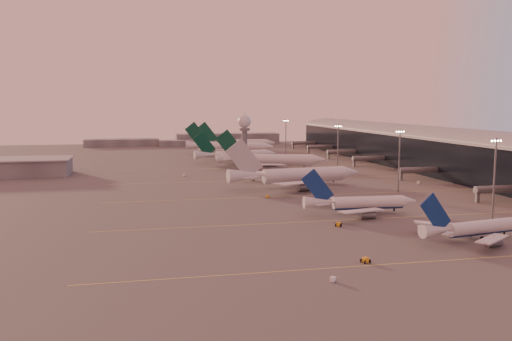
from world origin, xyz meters
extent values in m
plane|color=#4C4A4A|center=(0.00, 0.00, 0.00)|extent=(700.00, 700.00, 0.00)
cube|color=#EDE053|center=(30.00, -35.00, 0.01)|extent=(180.00, 0.25, 0.02)
cube|color=#EDE053|center=(30.00, 10.00, 0.01)|extent=(180.00, 0.25, 0.02)
cube|color=#EDE053|center=(30.00, 55.00, 0.01)|extent=(180.00, 0.25, 0.02)
cube|color=#EDE053|center=(30.00, 100.00, 0.01)|extent=(180.00, 0.25, 0.02)
cube|color=#EDE053|center=(30.00, 150.00, 0.01)|extent=(180.00, 0.25, 0.02)
cube|color=black|center=(108.00, 110.00, 9.00)|extent=(36.00, 360.00, 18.00)
cylinder|color=gray|center=(108.00, 110.00, 18.00)|extent=(10.08, 360.00, 10.08)
cube|color=gray|center=(108.00, 110.00, 18.20)|extent=(40.00, 362.00, 0.80)
cylinder|color=slate|center=(82.00, 28.00, 4.50)|extent=(22.00, 2.80, 2.80)
cube|color=slate|center=(72.00, 28.00, 2.20)|extent=(1.20, 1.20, 4.40)
cylinder|color=slate|center=(82.00, 86.00, 4.50)|extent=(22.00, 2.80, 2.80)
cube|color=slate|center=(72.00, 86.00, 2.20)|extent=(1.20, 1.20, 4.40)
cylinder|color=slate|center=(82.00, 142.00, 4.50)|extent=(22.00, 2.80, 2.80)
cube|color=slate|center=(72.00, 142.00, 2.20)|extent=(1.20, 1.20, 4.40)
cylinder|color=slate|center=(82.00, 184.00, 4.50)|extent=(22.00, 2.80, 2.80)
cube|color=slate|center=(72.00, 184.00, 2.20)|extent=(1.20, 1.20, 4.40)
cylinder|color=slate|center=(82.00, 226.00, 4.50)|extent=(22.00, 2.80, 2.80)
cube|color=slate|center=(72.00, 226.00, 2.20)|extent=(1.20, 1.20, 4.40)
cylinder|color=slate|center=(82.00, 266.00, 4.50)|extent=(22.00, 2.80, 2.80)
cube|color=slate|center=(72.00, 266.00, 2.20)|extent=(1.20, 1.20, 4.40)
cylinder|color=slate|center=(5.00, 120.00, 11.00)|extent=(2.60, 2.60, 22.00)
cylinder|color=slate|center=(5.00, 120.00, 22.50)|extent=(5.20, 5.20, 1.20)
sphere|color=silver|center=(5.00, 120.00, 26.40)|extent=(6.40, 6.40, 6.40)
cylinder|color=slate|center=(5.00, 120.00, 30.10)|extent=(0.16, 0.16, 2.00)
cylinder|color=slate|center=(58.00, 0.00, 12.50)|extent=(0.56, 0.56, 25.00)
cube|color=slate|center=(58.00, 0.00, 24.50)|extent=(3.60, 0.25, 0.25)
sphere|color=#FFEABF|center=(56.50, 0.00, 24.10)|extent=(0.56, 0.56, 0.56)
sphere|color=#FFEABF|center=(57.50, 0.00, 24.10)|extent=(0.56, 0.56, 0.56)
sphere|color=#FFEABF|center=(58.50, 0.00, 24.10)|extent=(0.56, 0.56, 0.56)
sphere|color=#FFEABF|center=(59.50, 0.00, 24.10)|extent=(0.56, 0.56, 0.56)
cylinder|color=slate|center=(55.00, 55.00, 12.50)|extent=(0.56, 0.56, 25.00)
cube|color=slate|center=(55.00, 55.00, 24.50)|extent=(3.60, 0.25, 0.25)
sphere|color=#FFEABF|center=(53.50, 55.00, 24.10)|extent=(0.56, 0.56, 0.56)
sphere|color=#FFEABF|center=(54.50, 55.00, 24.10)|extent=(0.56, 0.56, 0.56)
sphere|color=#FFEABF|center=(55.50, 55.00, 24.10)|extent=(0.56, 0.56, 0.56)
sphere|color=#FFEABF|center=(56.50, 55.00, 24.10)|extent=(0.56, 0.56, 0.56)
cylinder|color=slate|center=(50.00, 110.00, 12.50)|extent=(0.56, 0.56, 25.00)
cube|color=slate|center=(50.00, 110.00, 24.50)|extent=(3.60, 0.25, 0.25)
sphere|color=#FFEABF|center=(48.50, 110.00, 24.10)|extent=(0.56, 0.56, 0.56)
sphere|color=#FFEABF|center=(49.50, 110.00, 24.10)|extent=(0.56, 0.56, 0.56)
sphere|color=#FFEABF|center=(50.50, 110.00, 24.10)|extent=(0.56, 0.56, 0.56)
sphere|color=#FFEABF|center=(51.50, 110.00, 24.10)|extent=(0.56, 0.56, 0.56)
cylinder|color=slate|center=(48.00, 200.00, 12.50)|extent=(0.56, 0.56, 25.00)
cube|color=slate|center=(48.00, 200.00, 24.50)|extent=(3.60, 0.25, 0.25)
sphere|color=#FFEABF|center=(46.50, 200.00, 24.10)|extent=(0.56, 0.56, 0.56)
sphere|color=#FFEABF|center=(47.50, 200.00, 24.10)|extent=(0.56, 0.56, 0.56)
sphere|color=#FFEABF|center=(48.50, 200.00, 24.10)|extent=(0.56, 0.56, 0.56)
sphere|color=#FFEABF|center=(49.50, 200.00, 24.10)|extent=(0.56, 0.56, 0.56)
cube|color=slate|center=(-60.00, 320.00, 3.00)|extent=(60.00, 18.00, 6.00)
cube|color=slate|center=(30.00, 330.00, 4.50)|extent=(90.00, 20.00, 9.00)
cube|color=slate|center=(-10.00, 310.00, 2.50)|extent=(40.00, 15.00, 5.00)
cylinder|color=silver|center=(40.45, -20.03, 2.86)|extent=(20.92, 6.94, 3.51)
cylinder|color=navy|center=(40.45, -20.03, 2.07)|extent=(20.35, 5.90, 2.53)
cone|color=silver|center=(26.03, -22.50, 3.30)|extent=(9.12, 4.92, 3.51)
cube|color=silver|center=(36.92, -29.41, 2.25)|extent=(13.92, 11.86, 1.10)
cylinder|color=slate|center=(39.05, -26.97, 0.65)|extent=(4.32, 2.92, 2.28)
cube|color=slate|center=(39.05, -26.97, 1.64)|extent=(0.31, 0.27, 1.40)
cube|color=silver|center=(34.01, -12.37, 2.25)|extent=(15.25, 7.96, 1.10)
cylinder|color=slate|center=(36.83, -13.96, 0.65)|extent=(4.32, 2.92, 2.28)
cube|color=slate|center=(36.83, -13.96, 1.64)|extent=(0.31, 0.27, 1.40)
cube|color=navy|center=(25.60, -22.58, 7.65)|extent=(9.55, 1.94, 10.47)
cube|color=silver|center=(26.73, -26.43, 3.39)|extent=(4.12, 3.55, 0.23)
cube|color=silver|center=(25.38, -18.56, 3.39)|extent=(4.25, 2.56, 0.23)
cylinder|color=black|center=(48.18, -18.71, 0.46)|extent=(0.46, 0.46, 0.92)
cylinder|color=black|center=(38.47, -18.31, 0.51)|extent=(1.08, 0.63, 1.02)
cylinder|color=black|center=(39.16, -22.32, 0.51)|extent=(1.08, 0.63, 1.02)
cylinder|color=silver|center=(25.48, 17.31, 3.20)|extent=(23.23, 5.31, 3.92)
cylinder|color=navy|center=(25.48, 17.31, 2.32)|extent=(22.70, 4.18, 2.82)
cone|color=silver|center=(39.21, 16.48, 3.20)|extent=(4.69, 4.18, 3.92)
cone|color=silver|center=(9.17, 18.30, 3.69)|extent=(9.88, 4.50, 3.92)
cube|color=silver|center=(19.26, 8.02, 2.51)|extent=(16.76, 10.43, 1.23)
cylinder|color=slate|center=(22.20, 10.13, 0.72)|extent=(4.60, 2.81, 2.55)
cube|color=slate|center=(22.20, 10.13, 1.83)|extent=(0.32, 0.28, 1.57)
cube|color=silver|center=(20.42, 27.28, 2.51)|extent=(16.23, 11.99, 1.23)
cylinder|color=slate|center=(23.09, 24.84, 0.72)|extent=(4.60, 2.81, 2.55)
cube|color=slate|center=(23.09, 24.84, 1.83)|extent=(0.32, 0.28, 1.57)
cube|color=navy|center=(8.69, 18.33, 8.54)|extent=(10.76, 1.01, 11.69)
cube|color=silver|center=(8.93, 13.85, 3.79)|extent=(4.76, 3.25, 0.26)
cube|color=silver|center=(9.47, 22.75, 3.79)|extent=(4.70, 3.65, 0.26)
cylinder|color=black|center=(34.22, 16.78, 0.52)|extent=(0.52, 0.52, 1.03)
cylinder|color=black|center=(23.77, 19.69, 0.57)|extent=(1.16, 0.58, 1.14)
cylinder|color=black|center=(23.49, 15.16, 0.57)|extent=(1.16, 0.58, 1.14)
cylinder|color=silver|center=(22.60, 76.97, 3.99)|extent=(37.21, 10.38, 5.75)
cylinder|color=silver|center=(22.60, 76.97, 2.69)|extent=(36.27, 8.69, 4.14)
cone|color=silver|center=(44.37, 79.77, 3.99)|extent=(7.79, 6.61, 5.75)
cone|color=silver|center=(-3.29, 73.65, 4.70)|extent=(16.03, 7.66, 5.75)
cube|color=silver|center=(15.65, 60.66, 2.98)|extent=(25.07, 20.25, 1.71)
cylinder|color=slate|center=(19.60, 64.81, 0.65)|extent=(7.54, 4.61, 3.73)
cube|color=slate|center=(19.60, 64.81, 1.97)|extent=(0.31, 0.27, 2.30)
cube|color=silver|center=(11.75, 91.00, 2.98)|extent=(26.85, 15.04, 1.71)
cylinder|color=slate|center=(16.63, 87.98, 0.65)|extent=(7.54, 4.61, 3.73)
cube|color=slate|center=(16.63, 87.98, 1.97)|extent=(0.31, 0.27, 2.30)
cube|color=#ACAFB4|center=(-4.05, 73.55, 11.49)|extent=(15.84, 2.35, 17.05)
cube|color=silver|center=(-2.68, 66.55, 4.85)|extent=(7.41, 6.14, 0.23)
cube|color=silver|center=(-4.50, 80.67, 4.85)|extent=(7.60, 4.81, 0.23)
cylinder|color=black|center=(36.46, 78.75, 0.46)|extent=(0.46, 0.46, 0.93)
cylinder|color=black|center=(19.40, 78.62, 0.51)|extent=(1.07, 0.59, 1.02)
cylinder|color=black|center=(19.92, 74.57, 0.51)|extent=(1.07, 0.59, 1.02)
cylinder|color=silver|center=(27.24, 138.22, 4.09)|extent=(36.16, 14.67, 5.78)
cylinder|color=silver|center=(27.24, 138.22, 2.79)|extent=(35.06, 12.93, 4.16)
cone|color=silver|center=(47.94, 132.80, 4.09)|extent=(8.18, 7.35, 5.78)
cone|color=silver|center=(2.61, 144.66, 4.81)|extent=(16.01, 9.40, 5.78)
cube|color=silver|center=(14.87, 125.86, 3.08)|extent=(26.73, 11.88, 1.71)
cylinder|color=slate|center=(20.02, 128.20, 0.70)|extent=(7.67, 5.39, 3.76)
cube|color=slate|center=(20.02, 128.20, 2.06)|extent=(0.35, 0.32, 2.31)
cube|color=silver|center=(22.51, 155.05, 3.08)|extent=(23.24, 22.08, 1.71)
cylinder|color=slate|center=(25.85, 150.49, 0.70)|extent=(7.67, 5.39, 3.76)
cube|color=slate|center=(25.85, 150.49, 2.06)|extent=(0.35, 0.32, 2.31)
cube|color=#083B2B|center=(1.89, 144.85, 11.72)|extent=(15.48, 4.37, 17.12)
cube|color=silver|center=(0.61, 138.01, 4.96)|extent=(7.32, 3.92, 0.25)
cube|color=silver|center=(4.13, 151.44, 4.96)|extent=(6.96, 6.50, 0.25)
cylinder|color=black|center=(40.42, 134.77, 0.50)|extent=(0.50, 0.50, 1.00)
cylinder|color=black|center=(24.99, 141.08, 0.55)|extent=(1.19, 0.76, 1.10)
cylinder|color=black|center=(23.88, 136.83, 0.55)|extent=(1.19, 0.76, 1.10)
cylinder|color=silver|center=(14.43, 178.18, 3.63)|extent=(32.23, 9.86, 5.13)
cylinder|color=silver|center=(14.43, 178.18, 2.47)|extent=(31.38, 8.35, 3.69)
cone|color=silver|center=(33.20, 181.04, 3.63)|extent=(6.86, 6.00, 5.13)
cone|color=silver|center=(-7.89, 174.78, 4.27)|extent=(13.96, 7.08, 5.13)
cube|color=silver|center=(8.70, 163.77, 2.73)|extent=(21.73, 18.09, 1.52)
cylinder|color=slate|center=(12.07, 167.49, 0.62)|extent=(6.59, 4.22, 3.34)
cube|color=slate|center=(12.07, 167.49, 1.83)|extent=(0.30, 0.26, 2.05)
cube|color=silver|center=(4.67, 190.23, 2.73)|extent=(23.57, 12.70, 1.52)
cylinder|color=slate|center=(8.99, 187.69, 0.62)|extent=(6.59, 4.22, 3.34)
cube|color=slate|center=(8.99, 187.69, 1.83)|extent=(0.30, 0.26, 2.05)
cube|color=#083B2B|center=(-8.55, 174.68, 10.40)|extent=(14.00, 2.43, 15.19)
cube|color=silver|center=(-7.19, 168.66, 4.40)|extent=(6.38, 5.40, 0.22)
cube|color=silver|center=(-9.04, 180.84, 4.40)|extent=(6.57, 4.04, 0.22)
cylinder|color=black|center=(26.38, 180.00, 0.44)|extent=(0.44, 0.44, 0.88)
cylinder|color=black|center=(11.60, 179.72, 0.49)|extent=(1.03, 0.58, 0.97)
cylinder|color=black|center=(12.19, 175.87, 0.49)|extent=(1.03, 0.58, 0.97)
cylinder|color=silver|center=(19.75, 228.26, 4.31)|extent=(37.90, 17.35, 6.10)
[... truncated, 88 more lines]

